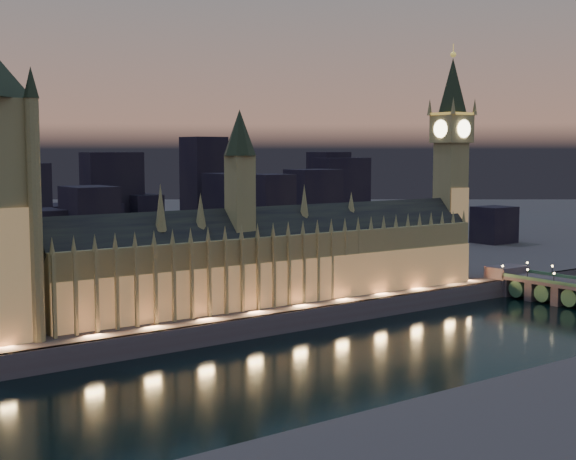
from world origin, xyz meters
TOP-DOWN VIEW (x-y plane):
  - ground_plane at (0.00, 0.00)m, footprint 2000.00×2000.00m
  - embankment_wall at (0.00, 41.00)m, footprint 2000.00×2.50m
  - palace_of_westminster at (5.69, 61.74)m, footprint 202.00×26.27m
  - elizabeth_tower at (108.00, 61.92)m, footprint 18.00×18.00m
  - city_backdrop at (33.96, 247.74)m, footprint 454.92×215.63m

SIDE VIEW (x-z plane):
  - ground_plane at x=0.00m, z-range 0.00..0.00m
  - embankment_wall at x=0.00m, z-range 0.00..8.00m
  - palace_of_westminster at x=5.69m, z-range -12.63..65.37m
  - city_backdrop at x=33.96m, z-range -12.36..74.38m
  - elizabeth_tower at x=108.00m, z-range 14.53..126.94m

